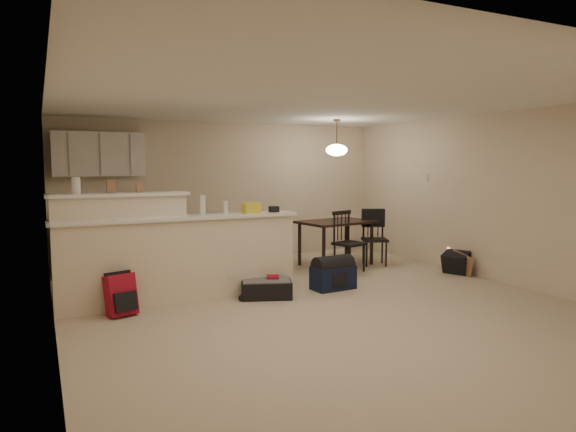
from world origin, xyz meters
TOP-DOWN VIEW (x-y plane):
  - room at (0.00, 0.00)m, footprint 7.00×7.02m
  - breakfast_bar at (-1.76, 0.98)m, footprint 3.08×0.58m
  - upper_cabinets at (-2.20, 3.32)m, footprint 1.40×0.34m
  - kitchen_counter at (-2.00, 3.19)m, footprint 1.80×0.60m
  - thermostat at (2.98, 1.55)m, footprint 0.02×0.12m
  - jar at (-2.69, 1.12)m, footprint 0.10×0.10m
  - cereal_box at (-2.30, 1.12)m, footprint 0.10×0.07m
  - small_box at (-1.96, 1.12)m, footprint 0.08×0.06m
  - bottle_a at (-1.22, 0.90)m, footprint 0.07×0.07m
  - bottle_b at (-0.91, 0.90)m, footprint 0.06×0.06m
  - bag_lump at (-0.55, 0.90)m, footprint 0.22×0.18m
  - pouch at (-0.22, 0.90)m, footprint 0.12×0.10m
  - dining_table at (1.49, 2.08)m, footprint 1.35×1.01m
  - pendant_lamp at (1.49, 2.08)m, footprint 0.36×0.36m
  - dining_chair_near at (1.39, 1.49)m, footprint 0.53×0.51m
  - dining_chair_far at (2.09, 1.77)m, footprint 0.54×0.53m
  - suitcase at (-0.46, 0.61)m, footprint 0.76×0.62m
  - red_backpack at (-2.29, 0.61)m, footprint 0.36×0.28m
  - navy_duffel at (0.56, 0.61)m, footprint 0.62×0.37m
  - black_daypack at (2.85, 0.61)m, footprint 0.40×0.46m
  - cardboard_sheet at (2.85, 0.50)m, footprint 0.03×0.45m

SIDE VIEW (x-z plane):
  - suitcase at x=-0.46m, z-range 0.00..0.22m
  - navy_duffel at x=0.56m, z-range 0.00..0.32m
  - black_daypack at x=2.85m, z-range 0.00..0.34m
  - cardboard_sheet at x=2.85m, z-range 0.00..0.35m
  - red_backpack at x=-2.29m, z-range 0.00..0.48m
  - kitchen_counter at x=-2.00m, z-range 0.00..0.90m
  - dining_chair_far at x=2.09m, z-range 0.00..0.95m
  - dining_chair_near at x=1.39m, z-range 0.00..0.98m
  - breakfast_bar at x=-1.76m, z-range -0.09..1.30m
  - dining_table at x=1.49m, z-range 0.29..1.06m
  - pouch at x=-0.22m, z-range 1.09..1.17m
  - bag_lump at x=-0.55m, z-range 1.09..1.23m
  - bottle_b at x=-0.91m, z-range 1.09..1.27m
  - bottle_a at x=-1.22m, z-range 1.09..1.35m
  - room at x=0.00m, z-range 0.00..2.50m
  - small_box at x=-1.96m, z-range 1.39..1.51m
  - cereal_box at x=-2.30m, z-range 1.39..1.55m
  - jar at x=-2.69m, z-range 1.39..1.59m
  - thermostat at x=2.98m, z-range 1.44..1.56m
  - upper_cabinets at x=-2.20m, z-range 1.55..2.25m
  - pendant_lamp at x=1.49m, z-range 1.68..2.30m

